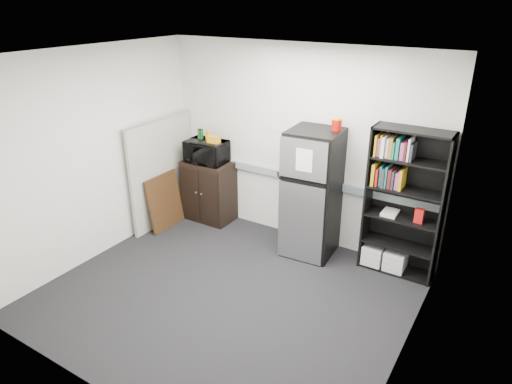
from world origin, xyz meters
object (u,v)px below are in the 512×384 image
cabinet (209,191)px  refrigerator (312,194)px  microwave (206,152)px  cubicle_partition (163,172)px  bookshelf (403,200)px

cabinet → refrigerator: refrigerator is taller
microwave → refrigerator: (1.77, -0.06, -0.25)m
refrigerator → cubicle_partition: bearing=-175.5°
cubicle_partition → refrigerator: bearing=8.5°
bookshelf → cabinet: 2.93m
bookshelf → cabinet: (-2.88, -0.07, -0.50)m
bookshelf → refrigerator: size_ratio=1.08×
microwave → cabinet: bearing=85.6°
cabinet → bookshelf: bearing=1.3°
bookshelf → cubicle_partition: bookshelf is taller
cubicle_partition → cabinet: cubicle_partition is taller
cabinet → microwave: size_ratio=1.58×
refrigerator → cabinet: bearing=173.5°
cubicle_partition → bookshelf: bearing=8.1°
cubicle_partition → refrigerator: refrigerator is taller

